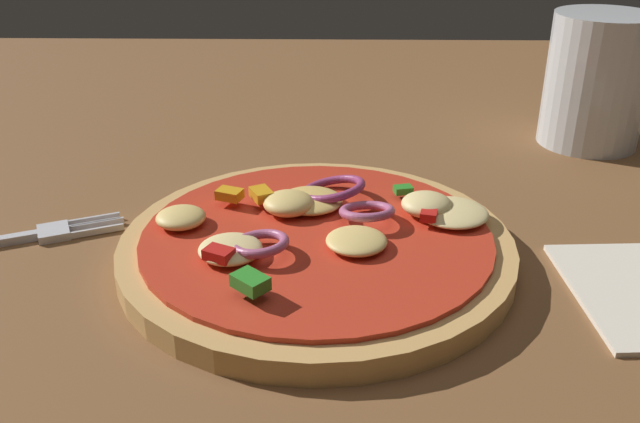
# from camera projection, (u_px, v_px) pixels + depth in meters

# --- Properties ---
(dining_table) EXTENTS (1.11, 1.06, 0.03)m
(dining_table) POSITION_uv_depth(u_px,v_px,m) (334.00, 252.00, 0.43)
(dining_table) COLOR brown
(dining_table) RESTS_ON ground
(pizza) EXTENTS (0.22, 0.22, 0.03)m
(pizza) POSITION_uv_depth(u_px,v_px,m) (321.00, 243.00, 0.39)
(pizza) COLOR tan
(pizza) RESTS_ON dining_table
(beer_glass) EXTENTS (0.08, 0.08, 0.10)m
(beer_glass) POSITION_uv_depth(u_px,v_px,m) (597.00, 87.00, 0.54)
(beer_glass) COLOR silver
(beer_glass) RESTS_ON dining_table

